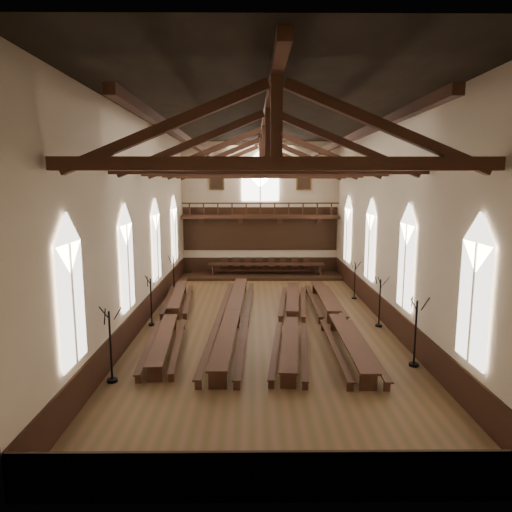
{
  "coord_description": "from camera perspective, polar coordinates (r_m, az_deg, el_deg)",
  "views": [
    {
      "loc": [
        -0.63,
        -21.97,
        6.9
      ],
      "look_at": [
        -0.42,
        1.5,
        3.15
      ],
      "focal_mm": 32.0,
      "sensor_mm": 36.0,
      "label": 1
    }
  ],
  "objects": [
    {
      "name": "refectory_row_d",
      "position": [
        22.54,
        9.88,
        -7.45
      ],
      "size": [
        1.63,
        14.39,
        0.75
      ],
      "color": "#3E1D13",
      "rests_on": "ground"
    },
    {
      "name": "ground",
      "position": [
        23.04,
        1.09,
        -8.35
      ],
      "size": [
        26.0,
        26.0,
        0.0
      ],
      "primitive_type": "plane",
      "color": "brown",
      "rests_on": "ground"
    },
    {
      "name": "candelabrum_right_far",
      "position": [
        28.15,
        12.21,
        -3.86
      ],
      "size": [
        0.69,
        0.67,
        2.3
      ],
      "color": "black",
      "rests_on": "ground"
    },
    {
      "name": "refectory_row_a",
      "position": [
        22.99,
        -10.53,
        -7.24
      ],
      "size": [
        1.9,
        13.9,
        0.69
      ],
      "color": "#3E1D13",
      "rests_on": "ground"
    },
    {
      "name": "minstrels_gallery",
      "position": [
        34.77,
        0.53,
        4.13
      ],
      "size": [
        11.8,
        1.24,
        3.7
      ],
      "color": "#3E1D13",
      "rests_on": "room_walls"
    },
    {
      "name": "candelabrum_right_mid",
      "position": [
        23.06,
        15.16,
        -6.7
      ],
      "size": [
        0.69,
        0.76,
        2.49
      ],
      "color": "black",
      "rests_on": "ground"
    },
    {
      "name": "high_table",
      "position": [
        33.93,
        1.27,
        -1.14
      ],
      "size": [
        8.64,
        1.11,
        0.81
      ],
      "color": "#3E1D13",
      "rests_on": "dais"
    },
    {
      "name": "candelabrum_left_far",
      "position": [
        29.21,
        -10.21,
        -3.23
      ],
      "size": [
        0.73,
        0.73,
        2.46
      ],
      "color": "black",
      "rests_on": "ground"
    },
    {
      "name": "wainscot_band",
      "position": [
        22.87,
        1.09,
        -6.92
      ],
      "size": [
        12.0,
        26.0,
        1.2
      ],
      "color": "black",
      "rests_on": "ground"
    },
    {
      "name": "portraits",
      "position": [
        34.88,
        0.53,
        9.4
      ],
      "size": [
        7.75,
        0.09,
        1.45
      ],
      "color": "brown",
      "rests_on": "room_walls"
    },
    {
      "name": "refectory_row_b",
      "position": [
        22.51,
        -2.88,
        -7.25
      ],
      "size": [
        1.84,
        14.83,
        0.79
      ],
      "color": "#3E1D13",
      "rests_on": "ground"
    },
    {
      "name": "dais",
      "position": [
        34.07,
        1.27,
        -2.44
      ],
      "size": [
        11.4,
        3.0,
        0.2
      ],
      "primitive_type": "cube",
      "color": "black",
      "rests_on": "ground"
    },
    {
      "name": "refectory_row_c",
      "position": [
        22.21,
        4.57,
        -7.69
      ],
      "size": [
        2.07,
        13.99,
        0.69
      ],
      "color": "#3E1D13",
      "rests_on": "ground"
    },
    {
      "name": "side_windows",
      "position": [
        22.21,
        1.12,
        0.89
      ],
      "size": [
        11.85,
        19.8,
        4.5
      ],
      "color": "white",
      "rests_on": "room_walls"
    },
    {
      "name": "candelabrum_left_mid",
      "position": [
        22.99,
        -12.94,
        -6.66
      ],
      "size": [
        0.73,
        0.75,
        2.49
      ],
      "color": "black",
      "rests_on": "ground"
    },
    {
      "name": "room_walls",
      "position": [
        21.99,
        1.14,
        7.92
      ],
      "size": [
        26.0,
        26.0,
        26.0
      ],
      "color": "beige",
      "rests_on": "ground"
    },
    {
      "name": "candelabrum_left_near",
      "position": [
        17.07,
        -17.65,
        -12.23
      ],
      "size": [
        0.82,
        0.78,
        2.71
      ],
      "color": "black",
      "rests_on": "ground"
    },
    {
      "name": "end_window",
      "position": [
        34.88,
        0.53,
        9.6
      ],
      "size": [
        2.8,
        0.12,
        3.8
      ],
      "color": "white",
      "rests_on": "room_walls"
    },
    {
      "name": "candelabrum_right_near",
      "position": [
        18.62,
        19.23,
        -10.49
      ],
      "size": [
        0.78,
        0.82,
        2.71
      ],
      "color": "black",
      "rests_on": "ground"
    },
    {
      "name": "roof_trusses",
      "position": [
        22.02,
        1.16,
        12.5
      ],
      "size": [
        11.7,
        25.7,
        2.8
      ],
      "color": "#3E1D13",
      "rests_on": "room_walls"
    },
    {
      "name": "high_chairs",
      "position": [
        34.77,
        1.23,
        -1.02
      ],
      "size": [
        6.82,
        0.53,
        1.11
      ],
      "color": "#3E1D13",
      "rests_on": "dais"
    }
  ]
}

